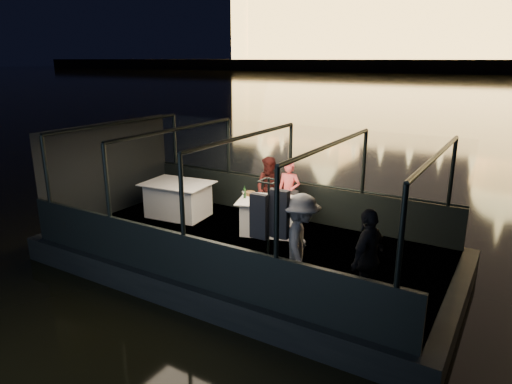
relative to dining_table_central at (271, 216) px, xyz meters
The scene contains 28 objects.
river_water 79.14m from the dining_table_central, 90.09° to the left, with size 500.00×500.00×0.00m, color black.
boat_hull 1.24m from the dining_table_central, 97.92° to the right, with size 8.60×4.40×1.00m, color black.
boat_deck 0.96m from the dining_table_central, 97.92° to the right, with size 8.00×4.00×0.04m, color black.
gunwale_port 1.15m from the dining_table_central, 96.02° to the left, with size 8.00×0.08×0.90m, color black.
gunwale_starboard 2.87m from the dining_table_central, 92.40° to the right, with size 8.00×0.08×0.90m, color black.
cabin_glass_port 1.67m from the dining_table_central, 96.02° to the left, with size 8.00×0.02×1.40m, color #99B2B2, non-canonical shape.
cabin_glass_starboard 3.11m from the dining_table_central, 92.40° to the right, with size 8.00×0.02×1.40m, color #99B2B2, non-canonical shape.
cabin_roof_glass 2.10m from the dining_table_central, 97.92° to the right, with size 8.00×4.00×0.02m, color #99B2B2, non-canonical shape.
end_wall_fore 4.28m from the dining_table_central, 168.18° to the right, with size 0.02×4.00×2.30m, color black, non-canonical shape.
end_wall_aft 4.05m from the dining_table_central, 12.52° to the right, with size 0.02×4.00×2.30m, color black, non-canonical shape.
canopy_ribs 1.16m from the dining_table_central, 97.92° to the right, with size 8.00×4.00×2.30m, color black, non-canonical shape.
dining_table_central is the anchor object (origin of this frame).
dining_table_aft 2.53m from the dining_table_central, behind, with size 1.62×1.17×0.86m, color white.
chair_port_left 0.65m from the dining_table_central, 129.55° to the left, with size 0.38×0.38×0.81m, color black.
chair_port_right 0.49m from the dining_table_central, 66.93° to the left, with size 0.41×0.41×0.88m, color black.
coat_stand 2.64m from the dining_table_central, 61.97° to the right, with size 0.54×0.43×1.95m, color black, non-canonical shape.
person_woman_coral 0.81m from the dining_table_central, 85.09° to the left, with size 0.55×0.37×1.52m, color #EB5557.
person_man_maroon 0.92m from the dining_table_central, 121.67° to the left, with size 0.75×0.58×1.56m, color #3C1310.
passenger_stripe 2.73m from the dining_table_central, 50.38° to the right, with size 1.10×0.62×1.70m, color silver.
passenger_dark 3.45m from the dining_table_central, 34.82° to the right, with size 0.95×0.40×1.61m, color black.
wine_bottle 0.82m from the dining_table_central, 165.13° to the right, with size 0.06×0.06×0.27m, color #133514.
bread_basket 0.74m from the dining_table_central, behind, with size 0.22×0.22×0.09m, color brown.
amber_candle 0.44m from the dining_table_central, 67.60° to the right, with size 0.05×0.05×0.08m, color #FF973F.
plate_near 0.60m from the dining_table_central, 45.93° to the right, with size 0.23×0.23×0.01m, color white.
plate_far 0.64m from the dining_table_central, 159.39° to the left, with size 0.25×0.25×0.02m, color white.
wine_glass_white 0.79m from the dining_table_central, 155.91° to the right, with size 0.06×0.06×0.18m, color silver, non-canonical shape.
wine_glass_red 0.51m from the dining_table_central, 38.42° to the left, with size 0.07×0.07×0.20m, color white, non-canonical shape.
wine_glass_empty 0.57m from the dining_table_central, 98.59° to the right, with size 0.06×0.06×0.18m, color white, non-canonical shape.
Camera 1 is at (4.80, -7.57, 4.28)m, focal length 32.00 mm.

